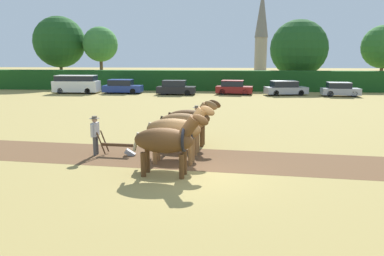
% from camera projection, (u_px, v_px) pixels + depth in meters
% --- Properties ---
extents(ground_plane, '(240.00, 240.00, 0.00)m').
position_uv_depth(ground_plane, '(194.00, 174.00, 13.67)').
color(ground_plane, '#998447').
extents(plowed_furrow_strip, '(32.66, 6.09, 0.01)m').
position_uv_depth(plowed_furrow_strip, '(71.00, 153.00, 16.60)').
color(plowed_furrow_strip, brown).
rests_on(plowed_furrow_strip, ground).
extents(hedgerow, '(58.23, 1.99, 2.44)m').
position_uv_depth(hedgerow, '(217.00, 81.00, 45.94)').
color(hedgerow, '#194719').
rests_on(hedgerow, ground).
extents(tree_far_left, '(7.16, 7.16, 9.71)m').
position_uv_depth(tree_far_left, '(59.00, 42.00, 52.87)').
color(tree_far_left, '#423323').
rests_on(tree_far_left, ground).
extents(tree_left, '(4.80, 4.80, 8.19)m').
position_uv_depth(tree_left, '(100.00, 44.00, 51.84)').
color(tree_left, brown).
rests_on(tree_left, ground).
extents(tree_center_left, '(7.45, 7.45, 8.88)m').
position_uv_depth(tree_center_left, '(299.00, 48.00, 48.84)').
color(tree_center_left, brown).
rests_on(tree_center_left, ground).
extents(tree_center, '(5.61, 5.61, 8.18)m').
position_uv_depth(tree_center, '(384.00, 47.00, 48.76)').
color(tree_center, brown).
rests_on(tree_center, ground).
extents(church_spire, '(2.65, 2.65, 17.23)m').
position_uv_depth(church_spire, '(261.00, 31.00, 73.72)').
color(church_spire, gray).
rests_on(church_spire, ground).
extents(draft_horse_lead_left, '(2.83, 1.12, 2.34)m').
position_uv_depth(draft_horse_lead_left, '(167.00, 140.00, 13.20)').
color(draft_horse_lead_left, '#513319').
rests_on(draft_horse_lead_left, ground).
extents(draft_horse_lead_right, '(2.88, 1.10, 2.43)m').
position_uv_depth(draft_horse_lead_right, '(176.00, 130.00, 14.72)').
color(draft_horse_lead_right, brown).
rests_on(draft_horse_lead_right, ground).
extents(draft_horse_trail_left, '(2.73, 1.03, 2.43)m').
position_uv_depth(draft_horse_trail_left, '(184.00, 123.00, 16.25)').
color(draft_horse_trail_left, brown).
rests_on(draft_horse_trail_left, ground).
extents(draft_horse_trail_right, '(2.75, 1.02, 2.29)m').
position_uv_depth(draft_horse_trail_right, '(191.00, 118.00, 17.79)').
color(draft_horse_trail_right, '#513319').
rests_on(draft_horse_trail_right, ground).
extents(plow, '(1.69, 0.49, 1.13)m').
position_uv_depth(plow, '(120.00, 148.00, 16.14)').
color(plow, '#4C331E').
rests_on(plow, ground).
extents(farmer_at_plow, '(0.43, 0.66, 1.71)m').
position_uv_depth(farmer_at_plow, '(95.00, 132.00, 16.08)').
color(farmer_at_plow, '#4C4C4C').
rests_on(farmer_at_plow, ground).
extents(farmer_beside_team, '(0.40, 0.59, 1.62)m').
position_uv_depth(farmer_beside_team, '(196.00, 118.00, 20.09)').
color(farmer_beside_team, '#4C4C4C').
rests_on(farmer_beside_team, ground).
extents(parked_van, '(5.11, 2.12, 2.04)m').
position_uv_depth(parked_van, '(76.00, 84.00, 42.58)').
color(parked_van, silver).
rests_on(parked_van, ground).
extents(parked_car_left, '(4.38, 1.85, 1.57)m').
position_uv_depth(parked_car_left, '(122.00, 87.00, 42.60)').
color(parked_car_left, navy).
rests_on(parked_car_left, ground).
extents(parked_car_center_left, '(4.22, 1.81, 1.57)m').
position_uv_depth(parked_car_center_left, '(176.00, 88.00, 41.16)').
color(parked_car_center_left, black).
rests_on(parked_car_center_left, ground).
extents(parked_car_center, '(4.16, 2.17, 1.55)m').
position_uv_depth(parked_car_center, '(234.00, 88.00, 41.46)').
color(parked_car_center, maroon).
rests_on(parked_car_center, ground).
extents(parked_car_center_right, '(4.73, 2.64, 1.56)m').
position_uv_depth(parked_car_center_right, '(285.00, 88.00, 40.57)').
color(parked_car_center_right, '#9E9EA8').
rests_on(parked_car_center_right, ground).
extents(parked_car_right, '(3.92, 1.92, 1.48)m').
position_uv_depth(parked_car_right, '(340.00, 90.00, 39.49)').
color(parked_car_right, '#9E9EA8').
rests_on(parked_car_right, ground).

